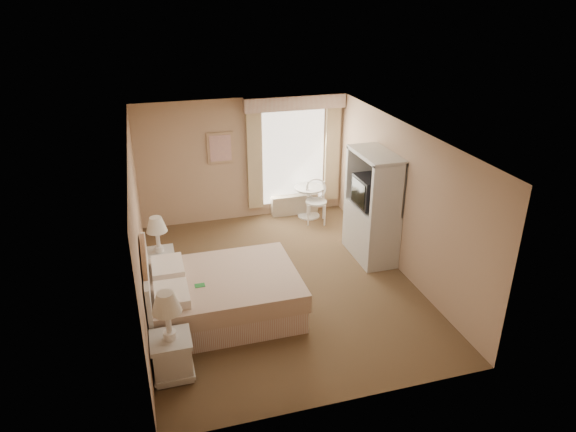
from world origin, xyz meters
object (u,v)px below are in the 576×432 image
object	(u,v)px
cafe_chair	(316,198)
bed	(216,294)
nightstand_far	(160,258)
round_table	(309,197)
armoire	(372,215)
nightstand_near	(171,346)

from	to	relation	value
cafe_chair	bed	bearing A→B (deg)	-117.14
nightstand_far	round_table	bearing A→B (deg)	29.66
bed	nightstand_far	bearing A→B (deg)	120.55
nightstand_far	armoire	distance (m)	3.68
bed	armoire	distance (m)	3.15
nightstand_far	cafe_chair	world-z (taller)	nightstand_far
round_table	cafe_chair	size ratio (longest dim) A/B	0.73
bed	nightstand_far	distance (m)	1.42
nightstand_near	armoire	bearing A→B (deg)	31.18
bed	nightstand_near	distance (m)	1.35
bed	cafe_chair	size ratio (longest dim) A/B	2.40
nightstand_near	round_table	world-z (taller)	nightstand_near
armoire	cafe_chair	bearing A→B (deg)	105.16
nightstand_near	round_table	xyz separation A→B (m)	(3.14, 4.15, -0.02)
bed	cafe_chair	bearing A→B (deg)	47.94
armoire	bed	bearing A→B (deg)	-159.92
cafe_chair	armoire	xyz separation A→B (m)	(0.45, -1.67, 0.28)
bed	nightstand_far	size ratio (longest dim) A/B	1.91
round_table	cafe_chair	bearing A→B (deg)	-76.69
nightstand_far	cafe_chair	size ratio (longest dim) A/B	1.26
bed	cafe_chair	distance (m)	3.70
nightstand_far	nightstand_near	bearing A→B (deg)	-90.00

